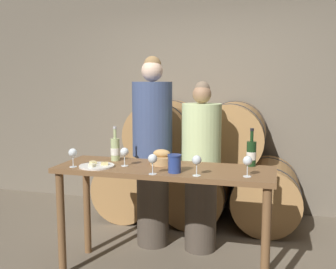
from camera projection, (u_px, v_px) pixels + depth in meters
stone_wall_back at (207, 81)px, 4.89m from camera, size 10.00×0.12×3.20m
barrel_stack at (197, 167)px, 4.50m from camera, size 2.30×0.85×1.38m
tasting_table at (164, 184)px, 3.16m from camera, size 1.74×0.57×0.91m
person_left at (153, 151)px, 3.77m from camera, size 0.38×0.38×1.83m
person_right at (201, 167)px, 3.67m from camera, size 0.37×0.37×1.60m
wine_bottle_red at (251, 153)px, 3.18m from camera, size 0.08×0.08×0.31m
wine_bottle_white at (115, 149)px, 3.40m from camera, size 0.08×0.08×0.30m
blue_crock at (174, 163)px, 2.95m from camera, size 0.11×0.11×0.14m
bread_basket at (162, 159)px, 3.25m from camera, size 0.19×0.19×0.13m
cheese_plate at (97, 166)px, 3.16m from camera, size 0.28×0.28×0.04m
wine_glass_far_left at (73, 153)px, 3.14m from camera, size 0.07×0.07×0.15m
wine_glass_left at (124, 152)px, 3.18m from camera, size 0.07×0.07×0.15m
wine_glass_center at (153, 159)px, 2.90m from camera, size 0.07×0.07×0.15m
wine_glass_right at (197, 161)px, 2.85m from camera, size 0.07×0.07×0.15m
wine_glass_far_right at (248, 161)px, 2.82m from camera, size 0.07×0.07×0.15m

